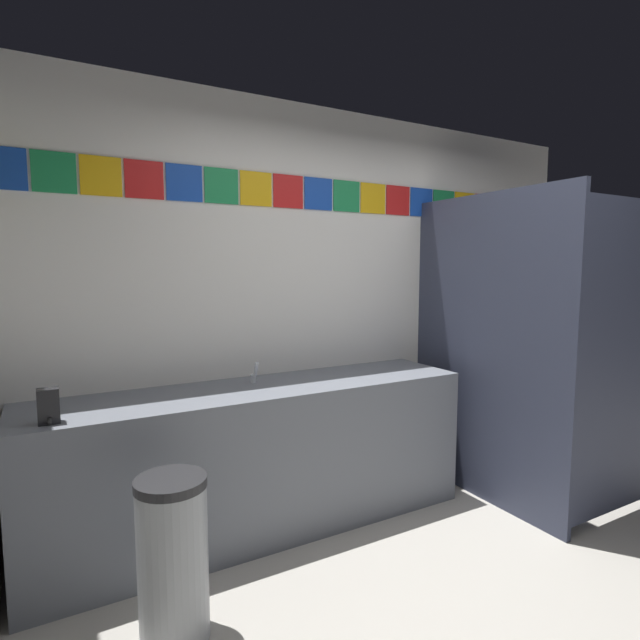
# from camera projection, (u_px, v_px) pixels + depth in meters

# --- Properties ---
(ground_plane) EXTENTS (9.37, 9.37, 0.00)m
(ground_plane) POSITION_uv_depth(u_px,v_px,m) (532.00, 614.00, 2.27)
(ground_plane) COLOR #B2ADA3
(wall_back) EXTENTS (4.26, 0.09, 2.64)m
(wall_back) POSITION_uv_depth(u_px,v_px,m) (343.00, 302.00, 3.56)
(wall_back) COLOR white
(wall_back) RESTS_ON ground_plane
(vanity_counter) EXTENTS (2.59, 0.60, 0.87)m
(vanity_counter) POSITION_uv_depth(u_px,v_px,m) (261.00, 457.00, 2.98)
(vanity_counter) COLOR slate
(vanity_counter) RESTS_ON ground_plane
(faucet_center) EXTENTS (0.04, 0.10, 0.14)m
(faucet_center) POSITION_uv_depth(u_px,v_px,m) (254.00, 375.00, 3.01)
(faucet_center) COLOR silver
(faucet_center) RESTS_ON vanity_counter
(soap_dispenser) EXTENTS (0.09, 0.09, 0.16)m
(soap_dispenser) POSITION_uv_depth(u_px,v_px,m) (48.00, 406.00, 2.23)
(soap_dispenser) COLOR black
(soap_dispenser) RESTS_ON vanity_counter
(stall_divider) EXTENTS (0.92, 1.32, 2.06)m
(stall_divider) POSITION_uv_depth(u_px,v_px,m) (534.00, 353.00, 3.19)
(stall_divider) COLOR #33384C
(stall_divider) RESTS_ON ground_plane
(toilet) EXTENTS (0.39, 0.49, 0.74)m
(toilet) POSITION_uv_depth(u_px,v_px,m) (509.00, 430.00, 3.90)
(toilet) COLOR white
(toilet) RESTS_ON ground_plane
(trash_bin) EXTENTS (0.30, 0.30, 0.71)m
(trash_bin) POSITION_uv_depth(u_px,v_px,m) (173.00, 559.00, 2.08)
(trash_bin) COLOR #999EA3
(trash_bin) RESTS_ON ground_plane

